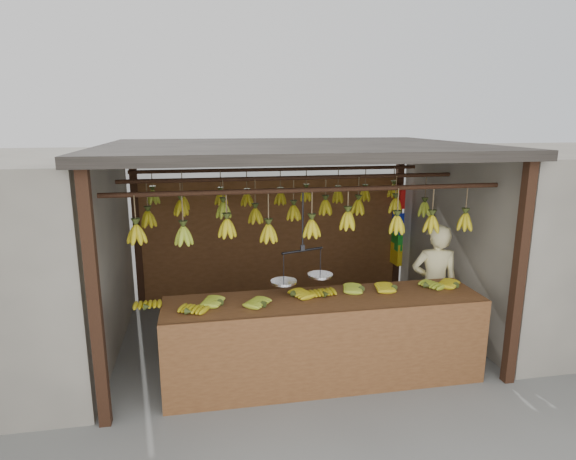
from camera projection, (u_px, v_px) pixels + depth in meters
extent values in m
plane|color=#5B5B57|center=(292.00, 335.00, 6.12)|extent=(80.00, 80.00, 0.00)
cube|color=black|center=(95.00, 304.00, 4.07)|extent=(0.10, 0.10, 2.30)
cube|color=black|center=(518.00, 277.00, 4.78)|extent=(0.10, 0.10, 2.30)
cube|color=black|center=(137.00, 227.00, 6.94)|extent=(0.10, 0.10, 2.30)
cube|color=black|center=(398.00, 217.00, 7.65)|extent=(0.10, 0.10, 2.30)
cube|color=black|center=(293.00, 148.00, 5.59)|extent=(4.30, 3.30, 0.10)
cylinder|color=black|center=(312.00, 190.00, 4.71)|extent=(4.00, 0.05, 0.05)
cylinder|color=black|center=(293.00, 178.00, 5.67)|extent=(4.00, 0.05, 0.05)
cylinder|color=black|center=(279.00, 169.00, 6.63)|extent=(4.00, 0.05, 0.05)
cube|color=brown|center=(274.00, 238.00, 7.35)|extent=(4.00, 0.06, 1.80)
cube|color=slate|center=(553.00, 235.00, 6.50)|extent=(3.00, 3.00, 2.30)
cube|color=brown|center=(325.00, 302.00, 4.89)|extent=(3.25, 0.72, 0.08)
cube|color=brown|center=(333.00, 356.00, 4.64)|extent=(3.25, 0.04, 0.90)
cube|color=black|center=(172.00, 371.00, 4.43)|extent=(0.07, 0.07, 0.82)
cube|color=black|center=(474.00, 344.00, 4.97)|extent=(0.07, 0.07, 0.82)
cube|color=black|center=(175.00, 341.00, 5.02)|extent=(0.07, 0.07, 0.82)
cube|color=black|center=(445.00, 320.00, 5.56)|extent=(0.07, 0.07, 0.82)
ellipsoid|color=#AD9912|center=(147.00, 308.00, 4.56)|extent=(0.19, 0.25, 0.06)
ellipsoid|color=#AD9912|center=(189.00, 313.00, 4.45)|extent=(0.27, 0.29, 0.06)
ellipsoid|color=#92A523|center=(221.00, 302.00, 4.70)|extent=(0.29, 0.25, 0.06)
ellipsoid|color=#92A523|center=(265.00, 304.00, 4.65)|extent=(0.30, 0.29, 0.06)
ellipsoid|color=#AD9912|center=(294.00, 295.00, 4.88)|extent=(0.29, 0.26, 0.06)
ellipsoid|color=#AD9912|center=(326.00, 295.00, 4.89)|extent=(0.21, 0.26, 0.06)
ellipsoid|color=#92A523|center=(361.00, 289.00, 5.07)|extent=(0.28, 0.24, 0.06)
ellipsoid|color=#AD9912|center=(394.00, 288.00, 5.11)|extent=(0.27, 0.22, 0.06)
ellipsoid|color=#92A523|center=(427.00, 286.00, 5.14)|extent=(0.30, 0.28, 0.06)
ellipsoid|color=#AD9912|center=(457.00, 285.00, 5.18)|extent=(0.30, 0.30, 0.06)
ellipsoid|color=#AD9912|center=(137.00, 234.00, 4.46)|extent=(0.16, 0.16, 0.28)
ellipsoid|color=#92A523|center=(184.00, 236.00, 4.62)|extent=(0.16, 0.16, 0.28)
ellipsoid|color=#AD9912|center=(227.00, 228.00, 4.65)|extent=(0.16, 0.16, 0.28)
ellipsoid|color=#AD9912|center=(269.00, 234.00, 4.77)|extent=(0.16, 0.16, 0.28)
ellipsoid|color=#AD9912|center=(312.00, 229.00, 4.78)|extent=(0.16, 0.16, 0.28)
ellipsoid|color=#AD9912|center=(347.00, 221.00, 4.87)|extent=(0.16, 0.16, 0.28)
ellipsoid|color=#AD9912|center=(397.00, 225.00, 4.91)|extent=(0.16, 0.16, 0.28)
ellipsoid|color=#AD9912|center=(432.00, 224.00, 5.06)|extent=(0.16, 0.16, 0.28)
ellipsoid|color=#AD9912|center=(465.00, 222.00, 5.14)|extent=(0.16, 0.16, 0.28)
ellipsoid|color=#AD9912|center=(149.00, 219.00, 5.47)|extent=(0.16, 0.16, 0.28)
ellipsoid|color=#AD9912|center=(181.00, 208.00, 5.55)|extent=(0.16, 0.16, 0.28)
ellipsoid|color=#92A523|center=(224.00, 210.00, 5.57)|extent=(0.16, 0.16, 0.28)
ellipsoid|color=#AD9912|center=(255.00, 216.00, 5.67)|extent=(0.16, 0.16, 0.28)
ellipsoid|color=#AD9912|center=(294.00, 213.00, 5.77)|extent=(0.16, 0.16, 0.28)
ellipsoid|color=#AD9912|center=(325.00, 207.00, 5.84)|extent=(0.16, 0.16, 0.28)
ellipsoid|color=#AD9912|center=(358.00, 207.00, 5.85)|extent=(0.16, 0.16, 0.28)
ellipsoid|color=#AD9912|center=(395.00, 206.00, 5.96)|extent=(0.16, 0.16, 0.28)
ellipsoid|color=#92A523|center=(424.00, 209.00, 6.09)|extent=(0.16, 0.16, 0.28)
ellipsoid|color=#92A523|center=(153.00, 197.00, 6.40)|extent=(0.16, 0.16, 0.28)
ellipsoid|color=#AD9912|center=(183.00, 203.00, 6.45)|extent=(0.16, 0.16, 0.28)
ellipsoid|color=#AD9912|center=(221.00, 198.00, 6.53)|extent=(0.16, 0.16, 0.28)
ellipsoid|color=#AD9912|center=(247.00, 199.00, 6.66)|extent=(0.16, 0.16, 0.28)
ellipsoid|color=#AD9912|center=(280.00, 198.00, 6.73)|extent=(0.16, 0.16, 0.28)
ellipsoid|color=#AD9912|center=(306.00, 195.00, 6.80)|extent=(0.16, 0.16, 0.28)
ellipsoid|color=#AD9912|center=(338.00, 196.00, 6.82)|extent=(0.16, 0.16, 0.28)
ellipsoid|color=#AD9912|center=(365.00, 195.00, 6.95)|extent=(0.16, 0.16, 0.28)
ellipsoid|color=#AD9912|center=(393.00, 191.00, 6.97)|extent=(0.16, 0.16, 0.28)
cylinder|color=black|center=(303.00, 221.00, 4.76)|extent=(0.02, 0.02, 0.61)
cylinder|color=black|center=(303.00, 251.00, 4.83)|extent=(0.45, 0.17, 0.02)
cylinder|color=silver|center=(284.00, 282.00, 4.80)|extent=(0.25, 0.25, 0.02)
cylinder|color=silver|center=(320.00, 276.00, 5.00)|extent=(0.25, 0.25, 0.02)
imported|color=beige|center=(434.00, 286.00, 5.69)|extent=(0.61, 0.47, 1.50)
cube|color=red|center=(399.00, 197.00, 7.42)|extent=(0.08, 0.26, 0.34)
cube|color=#1426BF|center=(398.00, 223.00, 7.51)|extent=(0.08, 0.26, 0.34)
cube|color=#199926|center=(397.00, 239.00, 7.57)|extent=(0.08, 0.26, 0.34)
cube|color=yellow|center=(396.00, 254.00, 7.62)|extent=(0.08, 0.26, 0.34)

